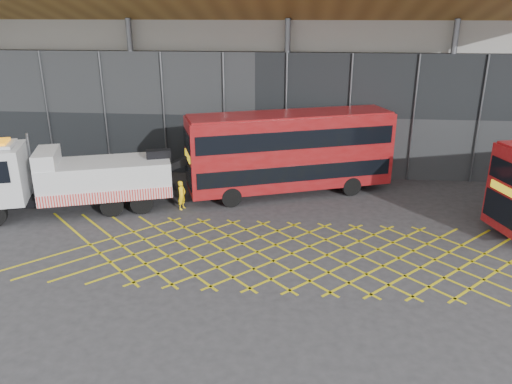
# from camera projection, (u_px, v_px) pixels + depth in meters

# --- Properties ---
(ground_plane) EXTENTS (120.00, 120.00, 0.00)m
(ground_plane) POSITION_uv_depth(u_px,v_px,m) (189.00, 249.00, 23.30)
(ground_plane) COLOR #2D2D30
(road_markings) EXTENTS (26.36, 7.16, 0.01)m
(road_markings) POSITION_uv_depth(u_px,v_px,m) (292.00, 253.00, 22.87)
(road_markings) COLOR gold
(road_markings) RESTS_ON ground_plane
(construction_building) EXTENTS (55.00, 23.97, 18.00)m
(construction_building) POSITION_uv_depth(u_px,v_px,m) (263.00, 31.00, 37.19)
(construction_building) COLOR gray
(construction_building) RESTS_ON ground_plane
(recovery_truck) EXTENTS (12.09, 6.04, 4.27)m
(recovery_truck) POSITION_uv_depth(u_px,v_px,m) (67.00, 178.00, 26.95)
(recovery_truck) COLOR black
(recovery_truck) RESTS_ON ground_plane
(bus_towed) EXTENTS (12.27, 6.73, 4.91)m
(bus_towed) POSITION_uv_depth(u_px,v_px,m) (290.00, 150.00, 29.38)
(bus_towed) COLOR maroon
(bus_towed) RESTS_ON ground_plane
(worker) EXTENTS (0.57, 0.70, 1.64)m
(worker) POSITION_uv_depth(u_px,v_px,m) (182.00, 195.00, 27.70)
(worker) COLOR yellow
(worker) RESTS_ON ground_plane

